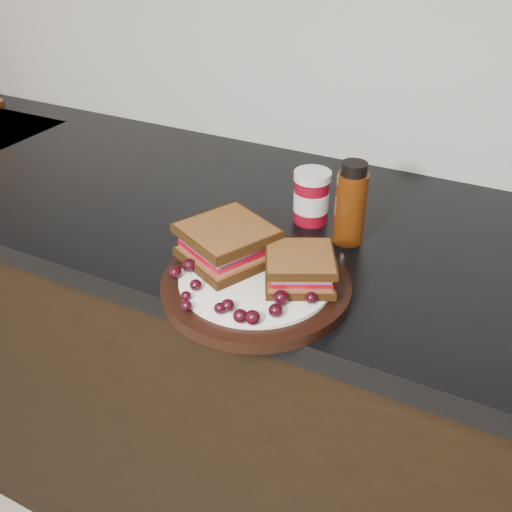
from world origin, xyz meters
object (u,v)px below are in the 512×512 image
Objects in this scene: condiment_jar at (311,197)px; oil_bottle at (351,203)px; plate at (256,285)px; sandwich_left at (227,243)px.

oil_bottle is (0.08, -0.03, 0.02)m from condiment_jar.
oil_bottle is at bearing 69.82° from plate.
oil_bottle reaches higher than condiment_jar.
condiment_jar reaches higher than sandwich_left.
condiment_jar is at bearing 92.28° from plate.
plate is at bearing 4.71° from sandwich_left.
sandwich_left is at bearing -103.75° from condiment_jar.
sandwich_left is 0.86× the size of oil_bottle.
sandwich_left is 0.22m from oil_bottle.
sandwich_left is 0.21m from condiment_jar.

